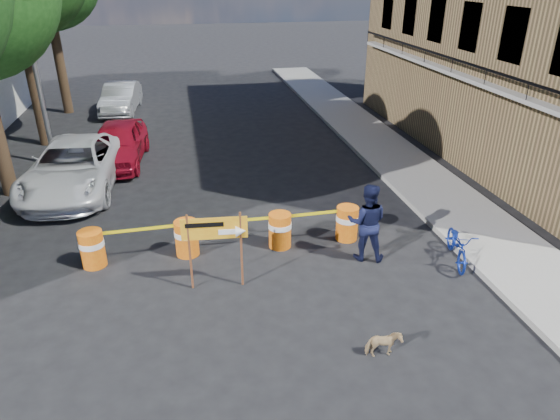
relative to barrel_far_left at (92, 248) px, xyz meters
name	(u,v)px	position (x,y,z in m)	size (l,w,h in m)	color
ground	(262,299)	(3.67, -2.10, -0.47)	(120.00, 120.00, 0.00)	black
sidewalk_east	(413,173)	(9.87, 3.90, -0.40)	(2.40, 40.00, 0.15)	gray
streetlamp	(31,36)	(-2.26, 7.40, 3.90)	(1.25, 0.18, 8.00)	gray
barrel_far_left	(92,248)	(0.00, 0.00, 0.00)	(0.58, 0.58, 0.90)	#E1540D
barrel_mid_left	(187,237)	(2.18, 0.09, 0.00)	(0.58, 0.58, 0.90)	#E1540D
barrel_mid_right	(280,230)	(4.48, 0.04, 0.00)	(0.58, 0.58, 0.90)	#E1540D
barrel_far_right	(347,222)	(6.24, 0.09, 0.00)	(0.58, 0.58, 0.90)	#E1540D
detour_sign	(223,234)	(2.96, -1.45, 0.84)	(1.39, 0.28, 1.79)	#592D19
pedestrian	(367,222)	(6.38, -0.90, 0.49)	(0.94, 0.73, 1.93)	#111433
bicycle	(460,229)	(8.47, -1.48, 0.38)	(0.60, 0.90, 1.71)	navy
dog	(383,344)	(5.52, -4.24, -0.21)	(0.29, 0.63, 0.53)	tan
suv_white	(74,167)	(-1.13, 4.86, 0.29)	(2.53, 5.50, 1.53)	silver
sedan_red	(118,143)	(-0.01, 7.08, 0.27)	(1.74, 4.33, 1.48)	maroon
sedan_silver	(121,98)	(-0.55, 14.52, 0.22)	(1.46, 4.18, 1.38)	#ACAFB4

